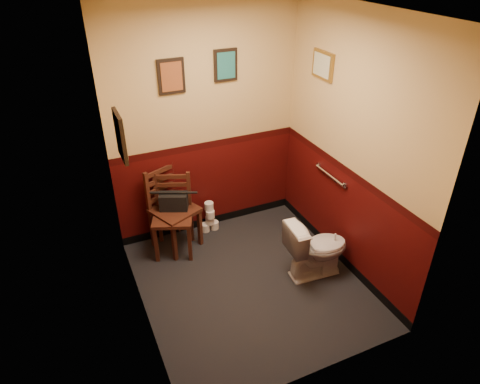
# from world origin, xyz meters

# --- Properties ---
(floor) EXTENTS (2.20, 2.40, 0.00)m
(floor) POSITION_xyz_m (0.00, 0.00, 0.00)
(floor) COLOR black
(floor) RESTS_ON ground
(ceiling) EXTENTS (2.20, 2.40, 0.00)m
(ceiling) POSITION_xyz_m (0.00, 0.00, 2.70)
(ceiling) COLOR silver
(ceiling) RESTS_ON ground
(wall_back) EXTENTS (2.20, 0.00, 2.70)m
(wall_back) POSITION_xyz_m (0.00, 1.20, 1.35)
(wall_back) COLOR #3F0807
(wall_back) RESTS_ON ground
(wall_front) EXTENTS (2.20, 0.00, 2.70)m
(wall_front) POSITION_xyz_m (0.00, -1.20, 1.35)
(wall_front) COLOR #3F0807
(wall_front) RESTS_ON ground
(wall_left) EXTENTS (0.00, 2.40, 2.70)m
(wall_left) POSITION_xyz_m (-1.10, 0.00, 1.35)
(wall_left) COLOR #3F0807
(wall_left) RESTS_ON ground
(wall_right) EXTENTS (0.00, 2.40, 2.70)m
(wall_right) POSITION_xyz_m (1.10, 0.00, 1.35)
(wall_right) COLOR #3F0807
(wall_right) RESTS_ON ground
(grab_bar) EXTENTS (0.05, 0.56, 0.06)m
(grab_bar) POSITION_xyz_m (1.07, 0.25, 0.95)
(grab_bar) COLOR silver
(grab_bar) RESTS_ON wall_right
(framed_print_back_a) EXTENTS (0.28, 0.04, 0.36)m
(framed_print_back_a) POSITION_xyz_m (-0.35, 1.18, 1.95)
(framed_print_back_a) COLOR black
(framed_print_back_a) RESTS_ON wall_back
(framed_print_back_b) EXTENTS (0.26, 0.04, 0.34)m
(framed_print_back_b) POSITION_xyz_m (0.25, 1.18, 2.00)
(framed_print_back_b) COLOR black
(framed_print_back_b) RESTS_ON wall_back
(framed_print_left) EXTENTS (0.04, 0.30, 0.38)m
(framed_print_left) POSITION_xyz_m (-1.08, 0.10, 1.85)
(framed_print_left) COLOR black
(framed_print_left) RESTS_ON wall_left
(framed_print_right) EXTENTS (0.04, 0.34, 0.28)m
(framed_print_right) POSITION_xyz_m (1.08, 0.60, 2.05)
(framed_print_right) COLOR olive
(framed_print_right) RESTS_ON wall_right
(toilet) EXTENTS (0.71, 0.43, 0.67)m
(toilet) POSITION_xyz_m (0.72, -0.13, 0.33)
(toilet) COLOR white
(toilet) RESTS_ON floor
(toilet_brush) EXTENTS (0.14, 0.14, 0.49)m
(toilet_brush) POSITION_xyz_m (0.92, -0.16, 0.08)
(toilet_brush) COLOR silver
(toilet_brush) RESTS_ON floor
(chair_left) EXTENTS (0.56, 0.56, 0.93)m
(chair_left) POSITION_xyz_m (-0.53, 0.91, 0.47)
(chair_left) COLOR #3E1C12
(chair_left) RESTS_ON floor
(chair_right) EXTENTS (0.60, 0.60, 0.98)m
(chair_right) POSITION_xyz_m (-0.52, 1.00, 0.49)
(chair_right) COLOR #3E1C12
(chair_right) RESTS_ON floor
(handbag) EXTENTS (0.35, 0.27, 0.23)m
(handbag) POSITION_xyz_m (-0.50, 0.96, 0.61)
(handbag) COLOR black
(handbag) RESTS_ON chair_right
(tp_stack) EXTENTS (0.23, 0.14, 0.40)m
(tp_stack) POSITION_xyz_m (-0.04, 1.08, 0.17)
(tp_stack) COLOR silver
(tp_stack) RESTS_ON floor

